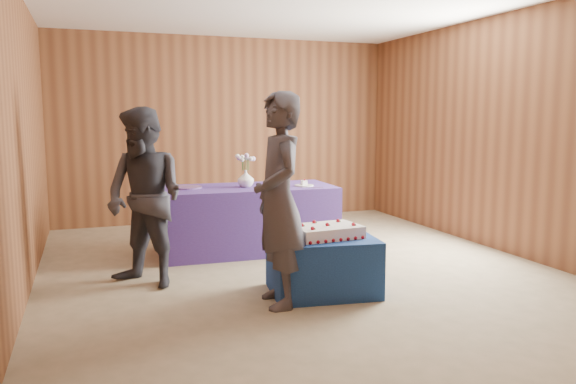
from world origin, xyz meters
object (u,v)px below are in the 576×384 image
serving_table (247,219)px  vase (246,179)px  sheet_cake (326,231)px  guest_right (145,198)px  cake_table (323,265)px  guest_left (279,200)px

serving_table → vase: vase is taller
sheet_cake → guest_right: guest_right is taller
serving_table → vase: bearing=-113.6°
cake_table → serving_table: size_ratio=0.45×
serving_table → guest_left: size_ratio=1.14×
cake_table → guest_left: (-0.46, -0.17, 0.63)m
serving_table → guest_right: bearing=-138.8°
sheet_cake → guest_right: size_ratio=0.39×
serving_table → guest_left: bearing=-95.5°
serving_table → guest_right: (-1.23, -1.00, 0.44)m
cake_table → vase: bearing=105.3°
cake_table → vase: vase is taller
vase → guest_right: 1.55m
guest_right → sheet_cake: bearing=20.7°
serving_table → guest_left: guest_left is taller
cake_table → sheet_cake: bearing=-30.1°
guest_left → guest_right: 1.32m
cake_table → vase: (-0.23, 1.70, 0.60)m
cake_table → sheet_cake: sheet_cake is taller
cake_table → guest_right: bearing=160.8°
vase → guest_right: bearing=-141.3°
cake_table → guest_left: size_ratio=0.51×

